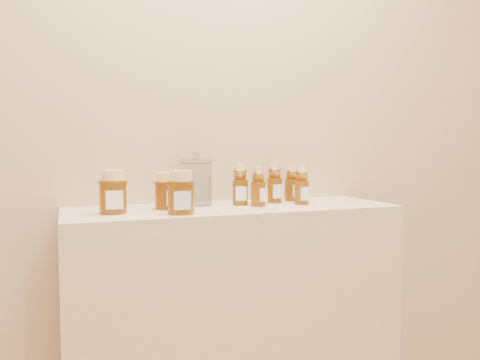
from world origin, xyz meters
name	(u,v)px	position (x,y,z in m)	size (l,w,h in m)	color
wall_back	(217,89)	(0.00, 1.75, 1.35)	(3.50, 0.02, 2.70)	tan
display_table	(234,326)	(0.00, 1.55, 0.45)	(1.20, 0.40, 0.90)	beige
bear_bottle_back_left	(240,181)	(0.04, 1.59, 0.99)	(0.06, 0.06, 0.18)	#5D2D07
bear_bottle_back_mid	(275,180)	(0.19, 1.62, 0.99)	(0.06, 0.06, 0.18)	#5D2D07
bear_bottle_back_right	(291,180)	(0.29, 1.65, 0.98)	(0.06, 0.06, 0.17)	#5D2D07
bear_bottle_front_left	(258,183)	(0.09, 1.54, 0.99)	(0.06, 0.06, 0.17)	#5D2D07
bear_bottle_front_right	(302,182)	(0.27, 1.53, 0.99)	(0.06, 0.06, 0.17)	#5D2D07
honey_jar_left	(113,192)	(-0.43, 1.52, 0.97)	(0.09, 0.09, 0.14)	#5D2D07
honey_jar_back	(166,191)	(-0.25, 1.57, 0.96)	(0.08, 0.08, 0.13)	#5D2D07
honey_jar_front	(181,192)	(-0.22, 1.44, 0.97)	(0.09, 0.09, 0.14)	#5D2D07
glass_canister	(196,180)	(-0.12, 1.65, 1.00)	(0.13, 0.13, 0.19)	white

